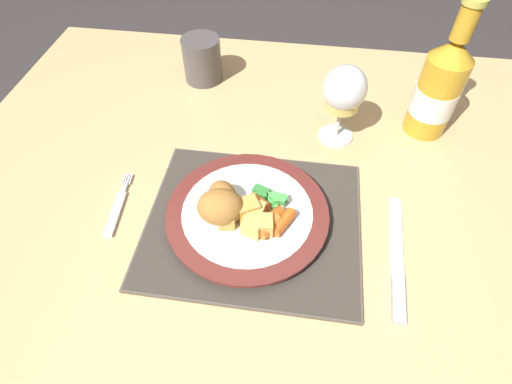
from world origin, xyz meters
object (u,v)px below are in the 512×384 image
(dinner_plate, at_px, (247,214))
(table_knife, at_px, (397,265))
(drinking_cup, at_px, (202,59))
(bottle, at_px, (439,88))
(fork, at_px, (117,209))
(wine_glass, at_px, (344,92))
(dining_table, at_px, (273,229))

(dinner_plate, relative_size, table_knife, 1.15)
(dinner_plate, xyz_separation_m, drinking_cup, (-0.15, 0.36, 0.03))
(bottle, bearing_deg, table_knife, -103.29)
(dinner_plate, xyz_separation_m, fork, (-0.21, -0.01, -0.01))
(wine_glass, relative_size, drinking_cup, 1.59)
(dining_table, xyz_separation_m, drinking_cup, (-0.19, 0.31, 0.14))
(dining_table, distance_m, bottle, 0.38)
(fork, distance_m, wine_glass, 0.42)
(dining_table, xyz_separation_m, fork, (-0.24, -0.06, 0.10))
(dinner_plate, bearing_deg, bottle, 41.58)
(wine_glass, bearing_deg, fork, -146.70)
(dining_table, distance_m, dinner_plate, 0.13)
(dining_table, bearing_deg, bottle, 38.50)
(dinner_plate, bearing_deg, drinking_cup, 112.65)
(dining_table, relative_size, bottle, 4.70)
(fork, bearing_deg, bottle, 28.14)
(fork, xyz_separation_m, bottle, (0.50, 0.27, 0.09))
(table_knife, bearing_deg, dining_table, 150.59)
(dining_table, distance_m, fork, 0.27)
(drinking_cup, bearing_deg, fork, -98.56)
(fork, relative_size, wine_glass, 0.88)
(dining_table, bearing_deg, fork, -165.58)
(table_knife, height_order, wine_glass, wine_glass)
(fork, height_order, drinking_cup, drinking_cup)
(bottle, height_order, drinking_cup, bottle)
(dinner_plate, distance_m, fork, 0.21)
(table_knife, xyz_separation_m, bottle, (0.07, 0.31, 0.09))
(drinking_cup, bearing_deg, bottle, -12.77)
(fork, relative_size, drinking_cup, 1.39)
(bottle, relative_size, drinking_cup, 2.70)
(dining_table, height_order, drinking_cup, drinking_cup)
(dinner_plate, bearing_deg, wine_glass, 58.57)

